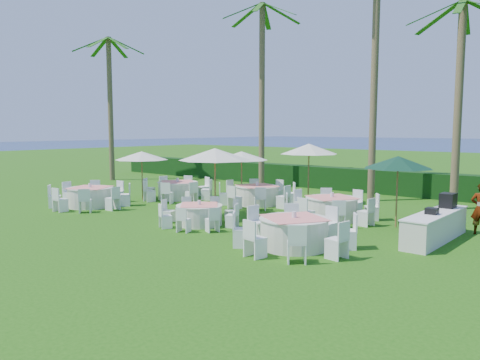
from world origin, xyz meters
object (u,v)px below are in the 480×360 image
object	(u,v)px
umbrella_b	(215,154)
umbrella_d	(309,149)
banquet_table_d	(178,190)
buffet_table	(436,225)
umbrella_green	(398,162)
umbrella_a	(142,156)
banquet_table_b	(199,214)
banquet_table_c	(294,232)
banquet_table_e	(257,195)
umbrella_c	(242,156)
banquet_table_f	(332,208)
banquet_table_a	(90,196)

from	to	relation	value
umbrella_b	umbrella_d	size ratio (longest dim) A/B	1.02
banquet_table_d	buffet_table	distance (m)	12.03
banquet_table_d	umbrella_green	xyz separation A→B (m)	(10.36, 0.30, 1.75)
umbrella_a	banquet_table_d	bearing A→B (deg)	48.86
umbrella_green	umbrella_a	bearing A→B (deg)	-172.42
banquet_table_b	banquet_table_c	size ratio (longest dim) A/B	0.80
banquet_table_d	banquet_table_c	bearing A→B (deg)	-24.56
banquet_table_e	umbrella_c	xyz separation A→B (m)	(-0.98, 0.13, 1.65)
banquet_table_b	umbrella_c	bearing A→B (deg)	113.46
banquet_table_c	banquet_table_f	bearing A→B (deg)	105.01
banquet_table_b	umbrella_a	world-z (taller)	umbrella_a
banquet_table_b	umbrella_green	distance (m)	6.89
umbrella_b	umbrella_d	xyz separation A→B (m)	(0.90, 5.13, 0.06)
banquet_table_c	banquet_table_f	xyz separation A→B (m)	(-1.15, 4.28, -0.01)
banquet_table_a	banquet_table_d	distance (m)	4.07
banquet_table_f	banquet_table_a	bearing A→B (deg)	-157.00
umbrella_a	banquet_table_c	bearing A→B (deg)	-16.20
banquet_table_b	umbrella_b	distance (m)	2.46
banquet_table_a	banquet_table_f	distance (m)	10.10
banquet_table_f	umbrella_c	bearing A→B (deg)	167.45
banquet_table_e	umbrella_c	distance (m)	1.92
banquet_table_e	buffet_table	size ratio (longest dim) A/B	0.90
banquet_table_f	umbrella_green	world-z (taller)	umbrella_green
banquet_table_b	umbrella_b	world-z (taller)	umbrella_b
banquet_table_b	banquet_table_d	distance (m)	6.20
buffet_table	umbrella_d	bearing A→B (deg)	150.64
banquet_table_d	umbrella_green	world-z (taller)	umbrella_green
banquet_table_a	umbrella_d	xyz separation A→B (m)	(6.61, 6.74, 1.97)
banquet_table_f	banquet_table_b	bearing A→B (deg)	-129.64
banquet_table_a	banquet_table_b	distance (m)	6.23
banquet_table_d	umbrella_d	size ratio (longest dim) A/B	1.23
umbrella_a	umbrella_b	bearing A→B (deg)	-10.77
banquet_table_d	umbrella_c	bearing A→B (deg)	22.69
banquet_table_e	banquet_table_f	xyz separation A→B (m)	(4.20, -1.02, 0.00)
banquet_table_d	buffet_table	size ratio (longest dim) A/B	0.88
umbrella_b	umbrella_a	bearing A→B (deg)	169.23
banquet_table_c	umbrella_d	xyz separation A→B (m)	(-3.83, 7.07, 1.96)
banquet_table_c	banquet_table_e	distance (m)	7.52
banquet_table_e	umbrella_b	bearing A→B (deg)	-79.67
umbrella_c	banquet_table_f	bearing A→B (deg)	-12.55
banquet_table_f	banquet_table_e	bearing A→B (deg)	166.31
banquet_table_a	buffet_table	size ratio (longest dim) A/B	0.90
banquet_table_b	banquet_table_f	bearing A→B (deg)	50.36
umbrella_a	umbrella_green	world-z (taller)	umbrella_green
banquet_table_d	umbrella_d	bearing A→B (deg)	27.85
banquet_table_a	umbrella_d	bearing A→B (deg)	45.54
banquet_table_a	banquet_table_d	bearing A→B (deg)	72.64
banquet_table_a	banquet_table_f	size ratio (longest dim) A/B	1.00
banquet_table_d	umbrella_a	size ratio (longest dim) A/B	1.34
banquet_table_c	umbrella_d	distance (m)	8.27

